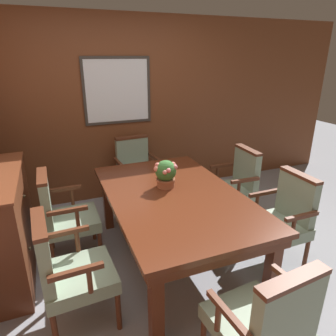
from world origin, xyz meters
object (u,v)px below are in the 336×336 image
(chair_head_far, at_px, (136,169))
(chair_head_near, at_px, (265,322))
(potted_plant, at_px, (166,173))
(dining_table, at_px, (174,202))
(chair_right_far, at_px, (235,184))
(chair_left_near, at_px, (68,269))
(chair_right_near, at_px, (283,217))
(chair_left_far, at_px, (63,213))
(sideboard_cabinet, at_px, (0,227))

(chair_head_far, relative_size, chair_head_near, 1.00)
(potted_plant, bearing_deg, chair_head_far, 88.69)
(dining_table, bearing_deg, chair_right_far, 23.99)
(chair_head_far, relative_size, chair_left_near, 1.00)
(chair_right_near, bearing_deg, dining_table, -112.76)
(chair_head_far, height_order, chair_left_near, same)
(chair_right_far, bearing_deg, chair_left_far, -87.83)
(chair_head_far, height_order, potted_plant, potted_plant)
(chair_head_far, relative_size, potted_plant, 3.43)
(chair_head_far, height_order, chair_left_far, same)
(chair_head_far, xyz_separation_m, chair_right_near, (0.94, -1.75, 0.00))
(chair_right_far, bearing_deg, chair_head_near, -26.50)
(potted_plant, distance_m, sideboard_cabinet, 1.57)
(chair_head_far, distance_m, chair_right_far, 1.33)
(chair_head_far, distance_m, chair_right_near, 1.98)
(chair_right_far, xyz_separation_m, chair_left_near, (-1.99, -0.85, 0.00))
(chair_left_far, height_order, chair_right_near, same)
(chair_right_near, distance_m, sideboard_cabinet, 2.61)
(potted_plant, height_order, sideboard_cabinet, potted_plant)
(chair_head_far, xyz_separation_m, potted_plant, (-0.03, -1.17, 0.38))
(chair_left_far, bearing_deg, chair_right_far, -90.62)
(chair_right_far, relative_size, chair_left_near, 1.00)
(dining_table, relative_size, potted_plant, 7.07)
(chair_left_near, distance_m, potted_plant, 1.21)
(chair_right_near, distance_m, chair_left_near, 1.96)
(chair_right_near, bearing_deg, chair_head_near, -45.70)
(chair_right_far, relative_size, potted_plant, 3.43)
(chair_left_far, bearing_deg, potted_plant, -106.13)
(chair_head_near, distance_m, chair_left_near, 1.36)
(dining_table, relative_size, chair_head_far, 2.06)
(chair_right_far, bearing_deg, potted_plant, -72.75)
(chair_head_near, relative_size, chair_right_near, 1.00)
(sideboard_cabinet, bearing_deg, chair_head_far, 31.55)
(chair_left_far, height_order, chair_left_near, same)
(chair_left_far, height_order, sideboard_cabinet, sideboard_cabinet)
(dining_table, height_order, potted_plant, potted_plant)
(potted_plant, xyz_separation_m, sideboard_cabinet, (-1.51, 0.23, -0.38))
(dining_table, xyz_separation_m, chair_head_far, (0.01, 1.34, -0.15))
(dining_table, bearing_deg, sideboard_cabinet, 165.29)
(chair_right_near, relative_size, potted_plant, 3.43)
(chair_left_far, relative_size, chair_left_near, 1.00)
(dining_table, distance_m, chair_head_far, 1.35)
(chair_right_near, height_order, sideboard_cabinet, sideboard_cabinet)
(chair_head_near, distance_m, chair_right_near, 1.31)
(dining_table, bearing_deg, chair_left_near, -157.63)
(chair_left_far, xyz_separation_m, chair_right_far, (1.97, -0.01, 0.00))
(potted_plant, bearing_deg, chair_left_far, 164.29)
(chair_left_far, height_order, chair_head_near, same)
(chair_left_far, distance_m, chair_right_far, 1.97)
(chair_head_far, bearing_deg, dining_table, -95.15)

